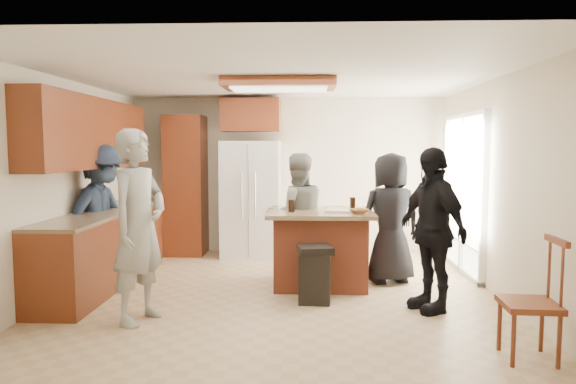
{
  "coord_description": "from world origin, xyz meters",
  "views": [
    {
      "loc": [
        0.34,
        -5.85,
        1.71
      ],
      "look_at": [
        0.09,
        0.5,
        1.15
      ],
      "focal_mm": 32.0,
      "sensor_mm": 36.0,
      "label": 1
    }
  ],
  "objects_px": {
    "person_behind_left": "(297,216)",
    "refrigerator": "(251,199)",
    "person_behind_right": "(390,218)",
    "person_counter": "(102,215)",
    "kitchen_island": "(320,247)",
    "person_side_right": "(431,229)",
    "trash_bin": "(315,273)",
    "person_front_left": "(139,226)",
    "spindle_chair": "(532,304)"
  },
  "relations": [
    {
      "from": "person_behind_left",
      "to": "refrigerator",
      "type": "bearing_deg",
      "value": -75.22
    },
    {
      "from": "person_behind_right",
      "to": "person_counter",
      "type": "bearing_deg",
      "value": -11.1
    },
    {
      "from": "person_behind_right",
      "to": "kitchen_island",
      "type": "height_order",
      "value": "person_behind_right"
    },
    {
      "from": "person_side_right",
      "to": "trash_bin",
      "type": "xyz_separation_m",
      "value": [
        -1.21,
        0.23,
        -0.54
      ]
    },
    {
      "from": "person_side_right",
      "to": "person_counter",
      "type": "distance_m",
      "value": 3.93
    },
    {
      "from": "person_front_left",
      "to": "person_counter",
      "type": "xyz_separation_m",
      "value": [
        -0.9,
        1.33,
        -0.07
      ]
    },
    {
      "from": "person_front_left",
      "to": "person_side_right",
      "type": "height_order",
      "value": "person_front_left"
    },
    {
      "from": "person_behind_right",
      "to": "refrigerator",
      "type": "relative_size",
      "value": 0.91
    },
    {
      "from": "kitchen_island",
      "to": "spindle_chair",
      "type": "height_order",
      "value": "spindle_chair"
    },
    {
      "from": "person_front_left",
      "to": "person_behind_left",
      "type": "bearing_deg",
      "value": -20.78
    },
    {
      "from": "person_behind_right",
      "to": "spindle_chair",
      "type": "bearing_deg",
      "value": 93.12
    },
    {
      "from": "person_behind_right",
      "to": "trash_bin",
      "type": "distance_m",
      "value": 1.39
    },
    {
      "from": "person_side_right",
      "to": "spindle_chair",
      "type": "height_order",
      "value": "person_side_right"
    },
    {
      "from": "refrigerator",
      "to": "person_side_right",
      "type": "bearing_deg",
      "value": -50.55
    },
    {
      "from": "person_behind_right",
      "to": "refrigerator",
      "type": "bearing_deg",
      "value": -53.48
    },
    {
      "from": "refrigerator",
      "to": "person_front_left",
      "type": "bearing_deg",
      "value": -103.64
    },
    {
      "from": "person_behind_left",
      "to": "trash_bin",
      "type": "xyz_separation_m",
      "value": [
        0.22,
        -1.01,
        -0.5
      ]
    },
    {
      "from": "person_behind_left",
      "to": "person_side_right",
      "type": "bearing_deg",
      "value": 125.95
    },
    {
      "from": "person_counter",
      "to": "refrigerator",
      "type": "relative_size",
      "value": 0.97
    },
    {
      "from": "person_counter",
      "to": "trash_bin",
      "type": "relative_size",
      "value": 2.78
    },
    {
      "from": "trash_bin",
      "to": "spindle_chair",
      "type": "height_order",
      "value": "spindle_chair"
    },
    {
      "from": "person_front_left",
      "to": "kitchen_island",
      "type": "distance_m",
      "value": 2.31
    },
    {
      "from": "person_counter",
      "to": "person_front_left",
      "type": "bearing_deg",
      "value": -130.22
    },
    {
      "from": "person_counter",
      "to": "person_behind_left",
      "type": "bearing_deg",
      "value": -65.74
    },
    {
      "from": "refrigerator",
      "to": "spindle_chair",
      "type": "relative_size",
      "value": 1.81
    },
    {
      "from": "person_behind_left",
      "to": "person_side_right",
      "type": "distance_m",
      "value": 1.89
    },
    {
      "from": "person_behind_right",
      "to": "person_side_right",
      "type": "xyz_separation_m",
      "value": [
        0.25,
        -1.1,
        0.03
      ]
    },
    {
      "from": "person_side_right",
      "to": "trash_bin",
      "type": "bearing_deg",
      "value": -123.94
    },
    {
      "from": "person_front_left",
      "to": "refrigerator",
      "type": "bearing_deg",
      "value": 7.1
    },
    {
      "from": "person_front_left",
      "to": "person_behind_right",
      "type": "bearing_deg",
      "value": -38.99
    },
    {
      "from": "person_behind_left",
      "to": "spindle_chair",
      "type": "distance_m",
      "value": 3.17
    },
    {
      "from": "person_behind_right",
      "to": "person_counter",
      "type": "height_order",
      "value": "person_counter"
    },
    {
      "from": "kitchen_island",
      "to": "spindle_chair",
      "type": "bearing_deg",
      "value": -52.88
    },
    {
      "from": "person_behind_left",
      "to": "spindle_chair",
      "type": "relative_size",
      "value": 1.64
    },
    {
      "from": "spindle_chair",
      "to": "person_behind_left",
      "type": "bearing_deg",
      "value": 127.97
    },
    {
      "from": "person_side_right",
      "to": "trash_bin",
      "type": "height_order",
      "value": "person_side_right"
    },
    {
      "from": "trash_bin",
      "to": "spindle_chair",
      "type": "xyz_separation_m",
      "value": [
        1.72,
        -1.47,
        0.13
      ]
    },
    {
      "from": "person_behind_right",
      "to": "trash_bin",
      "type": "bearing_deg",
      "value": 27.74
    },
    {
      "from": "person_behind_left",
      "to": "trash_bin",
      "type": "distance_m",
      "value": 1.15
    },
    {
      "from": "refrigerator",
      "to": "trash_bin",
      "type": "relative_size",
      "value": 2.86
    },
    {
      "from": "person_front_left",
      "to": "person_side_right",
      "type": "bearing_deg",
      "value": -60.32
    },
    {
      "from": "refrigerator",
      "to": "spindle_chair",
      "type": "distance_m",
      "value": 4.75
    },
    {
      "from": "person_counter",
      "to": "refrigerator",
      "type": "bearing_deg",
      "value": -27.4
    },
    {
      "from": "trash_bin",
      "to": "refrigerator",
      "type": "bearing_deg",
      "value": 111.84
    },
    {
      "from": "person_front_left",
      "to": "person_behind_left",
      "type": "relative_size",
      "value": 1.15
    },
    {
      "from": "person_counter",
      "to": "spindle_chair",
      "type": "distance_m",
      "value": 4.85
    },
    {
      "from": "person_behind_left",
      "to": "kitchen_island",
      "type": "height_order",
      "value": "person_behind_left"
    },
    {
      "from": "person_behind_right",
      "to": "spindle_chair",
      "type": "height_order",
      "value": "person_behind_right"
    },
    {
      "from": "refrigerator",
      "to": "kitchen_island",
      "type": "height_order",
      "value": "refrigerator"
    },
    {
      "from": "person_counter",
      "to": "person_side_right",
      "type": "bearing_deg",
      "value": -87.16
    }
  ]
}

